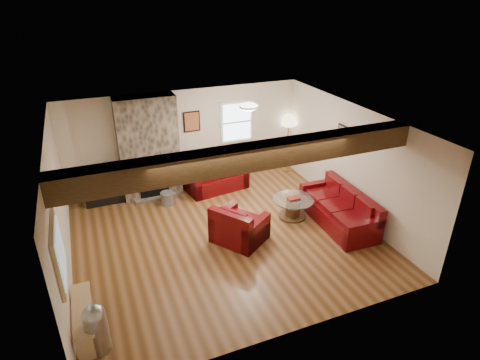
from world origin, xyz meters
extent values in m
plane|color=brown|center=(0.00, 0.00, 0.00)|extent=(8.00, 8.00, 0.00)
plane|color=silver|center=(0.00, 0.00, 2.50)|extent=(8.00, 8.00, 0.00)
plane|color=beige|center=(0.00, 2.75, 1.25)|extent=(8.00, 0.00, 8.00)
plane|color=beige|center=(0.00, -2.75, 1.25)|extent=(8.00, 0.00, 8.00)
plane|color=beige|center=(-3.00, 0.00, 1.25)|extent=(0.00, 7.50, 7.50)
plane|color=beige|center=(3.00, 0.00, 1.25)|extent=(0.00, 7.50, 7.50)
cube|color=black|center=(0.00, -1.25, 2.31)|extent=(6.00, 0.36, 0.38)
cube|color=#322D27|center=(-1.00, 2.50, 1.25)|extent=(1.40, 0.50, 2.50)
cube|color=black|center=(-1.00, 2.25, 0.45)|extent=(0.70, 0.06, 0.90)
cube|color=#322D27|center=(-1.00, 2.20, 0.04)|extent=(1.00, 0.25, 0.08)
cylinder|color=#452D16|center=(1.71, 0.23, 0.02)|extent=(0.62, 0.62, 0.04)
cylinder|color=#452D16|center=(1.71, 0.23, 0.21)|extent=(0.33, 0.33, 0.41)
cylinder|color=white|center=(1.71, 0.23, 0.44)|extent=(0.93, 0.93, 0.02)
cube|color=maroon|center=(1.71, 0.23, 0.47)|extent=(0.26, 0.19, 0.03)
cube|color=black|center=(-2.13, 2.53, 0.24)|extent=(0.95, 0.38, 0.48)
imported|color=black|center=(-2.13, 2.53, 0.71)|extent=(0.80, 0.10, 0.46)
cylinder|color=#AA8247|center=(2.80, 2.55, 0.02)|extent=(0.29, 0.29, 0.03)
cylinder|color=#AA8247|center=(2.80, 2.55, 0.73)|extent=(0.03, 0.03, 1.46)
cone|color=#FFE6C1|center=(2.80, 2.55, 1.48)|extent=(0.42, 0.42, 0.29)
camera|label=1|loc=(-2.37, -6.58, 4.75)|focal=30.00mm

